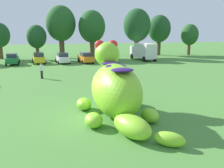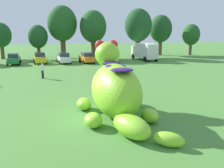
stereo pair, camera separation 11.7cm
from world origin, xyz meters
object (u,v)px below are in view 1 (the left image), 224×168
(car_yellow, at_px, (39,58))
(car_blue, at_px, (108,56))
(car_white, at_px, (63,58))
(spectator_by_cars, at_px, (42,71))
(giant_inflatable_creature, at_px, (116,89))
(car_orange, at_px, (86,58))
(box_truck, at_px, (143,51))
(car_green, at_px, (13,59))

(car_yellow, relative_size, car_blue, 0.97)
(car_white, height_order, spectator_by_cars, car_white)
(car_yellow, relative_size, car_white, 1.00)
(giant_inflatable_creature, xyz_separation_m, car_yellow, (-5.94, 26.75, -0.85))
(car_blue, bearing_deg, car_yellow, 179.67)
(giant_inflatable_creature, height_order, car_yellow, giant_inflatable_creature)
(car_orange, bearing_deg, giant_inflatable_creature, -93.33)
(box_truck, bearing_deg, spectator_by_cars, -141.90)
(spectator_by_cars, bearing_deg, car_blue, 51.15)
(car_yellow, distance_m, car_orange, 7.53)
(giant_inflatable_creature, height_order, car_orange, giant_inflatable_creature)
(giant_inflatable_creature, relative_size, car_blue, 2.06)
(car_green, bearing_deg, box_truck, 1.76)
(giant_inflatable_creature, bearing_deg, car_yellow, 102.52)
(car_yellow, relative_size, box_truck, 0.65)
(giant_inflatable_creature, bearing_deg, car_orange, 86.67)
(car_green, relative_size, car_white, 0.98)
(car_yellow, bearing_deg, car_orange, -9.21)
(car_yellow, height_order, spectator_by_cars, car_yellow)
(car_green, distance_m, car_yellow, 3.91)
(giant_inflatable_creature, height_order, car_blue, giant_inflatable_creature)
(car_green, bearing_deg, car_blue, 1.42)
(giant_inflatable_creature, xyz_separation_m, box_truck, (11.91, 26.97, -0.11))
(car_yellow, xyz_separation_m, box_truck, (17.85, 0.22, 0.74))
(car_green, bearing_deg, giant_inflatable_creature, -69.52)
(giant_inflatable_creature, bearing_deg, box_truck, 66.18)
(car_orange, height_order, box_truck, box_truck)
(car_green, bearing_deg, spectator_by_cars, -69.23)
(car_orange, height_order, spectator_by_cars, car_orange)
(car_blue, relative_size, box_truck, 0.66)
(spectator_by_cars, bearing_deg, box_truck, 38.10)
(car_white, height_order, box_truck, box_truck)
(car_white, bearing_deg, car_blue, 5.55)
(car_white, bearing_deg, car_orange, -6.14)
(car_white, xyz_separation_m, spectator_by_cars, (-2.83, -12.25, -0.01))
(car_yellow, bearing_deg, spectator_by_cars, -86.05)
(car_white, bearing_deg, giant_inflatable_creature, -85.14)
(car_green, distance_m, box_truck, 21.75)
(car_white, bearing_deg, spectator_by_cars, -103.02)
(car_green, bearing_deg, car_yellow, 6.53)
(car_white, distance_m, spectator_by_cars, 12.58)
(spectator_by_cars, bearing_deg, giant_inflatable_creature, -69.80)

